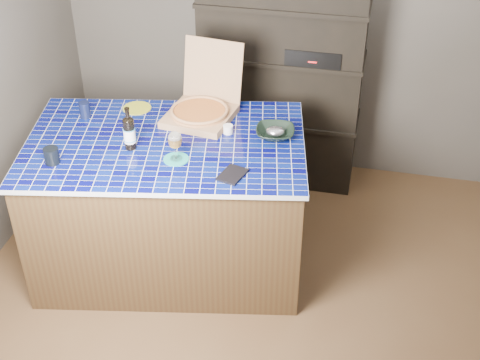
% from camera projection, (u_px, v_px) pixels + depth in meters
% --- Properties ---
extents(room, '(3.50, 3.50, 3.50)m').
position_uv_depth(room, '(237.00, 135.00, 3.60)').
color(room, brown).
rests_on(room, ground).
extents(shelving_unit, '(1.20, 0.41, 1.80)m').
position_uv_depth(shelving_unit, '(282.00, 73.00, 5.02)').
color(shelving_unit, black).
rests_on(shelving_unit, floor).
extents(kitchen_island, '(1.89, 1.39, 0.95)m').
position_uv_depth(kitchen_island, '(169.00, 203.00, 4.39)').
color(kitchen_island, '#43301A').
rests_on(kitchen_island, floor).
extents(pizza_box, '(0.47, 0.55, 0.45)m').
position_uv_depth(pizza_box, '(201.00, 109.00, 4.34)').
color(pizza_box, '#A97E57').
rests_on(pizza_box, kitchen_island).
extents(mead_bottle, '(0.07, 0.07, 0.28)m').
position_uv_depth(mead_bottle, '(129.00, 133.00, 4.00)').
color(mead_bottle, black).
rests_on(mead_bottle, kitchen_island).
extents(teal_trivet, '(0.15, 0.15, 0.01)m').
position_uv_depth(teal_trivet, '(176.00, 159.00, 3.96)').
color(teal_trivet, teal).
rests_on(teal_trivet, kitchen_island).
extents(wine_glass, '(0.08, 0.08, 0.19)m').
position_uv_depth(wine_glass, '(175.00, 141.00, 3.88)').
color(wine_glass, white).
rests_on(wine_glass, teal_trivet).
extents(tumbler, '(0.09, 0.09, 0.10)m').
position_uv_depth(tumbler, '(52.00, 156.00, 3.90)').
color(tumbler, black).
rests_on(tumbler, kitchen_island).
extents(dvd_case, '(0.17, 0.20, 0.01)m').
position_uv_depth(dvd_case, '(233.00, 175.00, 3.81)').
color(dvd_case, black).
rests_on(dvd_case, kitchen_island).
extents(bowl, '(0.27, 0.27, 0.06)m').
position_uv_depth(bowl, '(275.00, 133.00, 4.16)').
color(bowl, black).
rests_on(bowl, kitchen_island).
extents(foil_contents, '(0.12, 0.10, 0.05)m').
position_uv_depth(foil_contents, '(275.00, 131.00, 4.15)').
color(foil_contents, silver).
rests_on(foil_contents, bowl).
extents(white_jar, '(0.06, 0.06, 0.05)m').
position_uv_depth(white_jar, '(228.00, 129.00, 4.20)').
color(white_jar, white).
rests_on(white_jar, kitchen_island).
extents(navy_cup, '(0.07, 0.07, 0.11)m').
position_uv_depth(navy_cup, '(85.00, 110.00, 4.35)').
color(navy_cup, black).
rests_on(navy_cup, kitchen_island).
extents(green_trivet, '(0.19, 0.19, 0.01)m').
position_uv_depth(green_trivet, '(137.00, 108.00, 4.48)').
color(green_trivet, '#A8AD25').
rests_on(green_trivet, kitchen_island).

